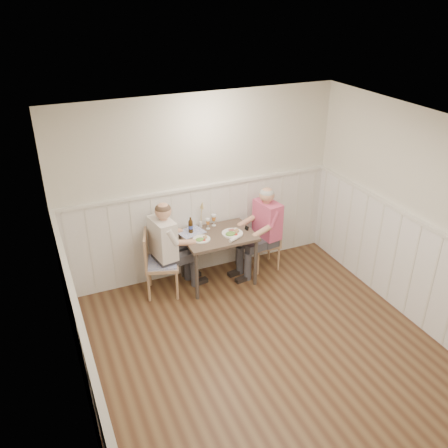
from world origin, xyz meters
The scene contains 16 objects.
ground_plane centered at (0.00, 0.00, 0.00)m, with size 4.50×4.50×0.00m, color #472B1A.
room_shell centered at (0.00, 0.00, 1.52)m, with size 4.04×4.54×2.60m.
wainscot centered at (0.00, 0.69, 0.69)m, with size 4.00×4.49×1.34m.
dining_table centered at (0.09, 1.84, 0.65)m, with size 0.97×0.70×0.75m.
chair_right centered at (0.90, 1.91, 0.44)m, with size 0.41×0.41×0.82m.
chair_left centered at (-0.77, 1.89, 0.50)m, with size 0.55×0.55×0.92m.
man_in_pink centered at (0.82, 1.85, 0.56)m, with size 0.66×0.46×1.33m.
diner_cream centered at (-0.64, 1.89, 0.57)m, with size 0.67×0.47×1.35m.
plate_man centered at (0.26, 1.76, 0.77)m, with size 0.29×0.29×0.07m.
plate_diner centered at (-0.19, 1.78, 0.77)m, with size 0.24×0.24×0.06m.
beer_glass_a centered at (0.13, 2.11, 0.87)m, with size 0.07×0.07×0.17m.
beer_glass_b centered at (0.02, 2.04, 0.86)m, with size 0.06×0.06×0.16m.
beer_bottle centered at (-0.24, 2.03, 0.85)m, with size 0.07×0.07×0.23m.
rolled_napkin centered at (0.23, 1.60, 0.77)m, with size 0.21×0.13×0.05m.
grass_vase centered at (-0.05, 2.14, 0.93)m, with size 0.04×0.04×0.39m.
gingham_mat centered at (-0.23, 2.04, 0.75)m, with size 0.40×0.35×0.01m.
Camera 1 is at (-2.12, -3.43, 3.82)m, focal length 38.00 mm.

